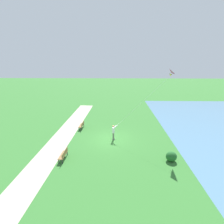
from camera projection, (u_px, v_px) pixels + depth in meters
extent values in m
plane|color=#33702D|center=(111.00, 139.00, 19.00)|extent=(120.00, 120.00, 0.00)
cube|color=#B7AD99|center=(55.00, 147.00, 17.22)|extent=(3.71, 32.07, 0.02)
cube|color=#232328|center=(114.00, 139.00, 19.00)|extent=(0.25, 0.14, 0.06)
cylinder|color=slate|center=(114.00, 135.00, 18.87)|extent=(0.14, 0.14, 0.82)
cube|color=#232328|center=(113.00, 140.00, 18.77)|extent=(0.25, 0.14, 0.06)
cylinder|color=slate|center=(113.00, 136.00, 18.65)|extent=(0.14, 0.14, 0.82)
cube|color=white|center=(113.00, 130.00, 18.54)|extent=(0.28, 0.43, 0.60)
sphere|color=#996B4C|center=(113.00, 126.00, 18.40)|extent=(0.22, 0.22, 0.22)
ellipsoid|color=olive|center=(113.00, 126.00, 18.39)|extent=(0.26, 0.26, 0.13)
cylinder|color=white|center=(115.00, 126.00, 18.45)|extent=(0.50, 0.41, 0.43)
cylinder|color=white|center=(115.00, 127.00, 18.29)|extent=(0.55, 0.28, 0.43)
sphere|color=#996B4C|center=(117.00, 125.00, 18.30)|extent=(0.10, 0.10, 0.10)
pyramid|color=#E02D9E|center=(169.00, 72.00, 15.72)|extent=(0.53, 1.15, 0.49)
cone|color=yellow|center=(171.00, 75.00, 15.80)|extent=(0.21, 0.21, 0.22)
cylinder|color=black|center=(171.00, 74.00, 15.77)|extent=(0.10, 1.06, 0.02)
cylinder|color=silver|center=(142.00, 102.00, 17.06)|extent=(5.02, 0.78, 5.42)
cube|color=olive|center=(81.00, 125.00, 21.73)|extent=(0.50, 1.52, 0.05)
cube|color=olive|center=(83.00, 124.00, 21.65)|extent=(0.10, 1.50, 0.40)
cube|color=#2D2D33|center=(79.00, 129.00, 21.18)|extent=(0.06, 0.06, 0.45)
cube|color=#2D2D33|center=(81.00, 129.00, 21.16)|extent=(0.06, 0.06, 0.45)
cube|color=#2D2D33|center=(81.00, 125.00, 22.45)|extent=(0.06, 0.06, 0.45)
cube|color=#2D2D33|center=(84.00, 125.00, 22.43)|extent=(0.06, 0.06, 0.45)
cube|color=olive|center=(63.00, 155.00, 15.08)|extent=(0.50, 1.52, 0.05)
cube|color=olive|center=(65.00, 153.00, 15.00)|extent=(0.10, 1.50, 0.40)
cube|color=#2D2D33|center=(59.00, 161.00, 14.53)|extent=(0.06, 0.06, 0.45)
cube|color=#2D2D33|center=(62.00, 162.00, 14.51)|extent=(0.06, 0.06, 0.45)
cube|color=#2D2D33|center=(64.00, 153.00, 15.80)|extent=(0.06, 0.06, 0.45)
cube|color=#2D2D33|center=(67.00, 153.00, 15.78)|extent=(0.06, 0.06, 0.45)
ellipsoid|color=#236028|center=(171.00, 157.00, 14.82)|extent=(0.95, 0.79, 0.93)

